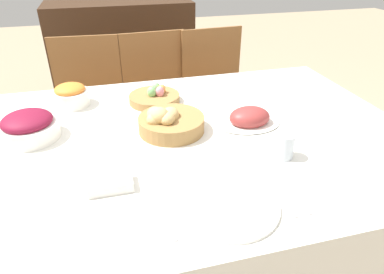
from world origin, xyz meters
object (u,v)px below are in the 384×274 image
object	(u,v)px
chair_far_center	(159,99)
sideboard	(124,62)
bread_basket	(169,122)
ham_platter	(249,118)
butter_dish	(110,183)
fork	(171,217)
carrot_bowl	(71,95)
dinner_plate	(229,205)
egg_basket	(155,97)
knife	(283,196)
chair_far_left	(90,106)
drinking_cup	(284,146)
chair_far_right	(217,93)
spoon	(292,195)
beet_salad_bowl	(28,126)

from	to	relation	value
chair_far_center	sideboard	size ratio (longest dim) A/B	0.78
bread_basket	ham_platter	distance (m)	0.32
butter_dish	chair_far_center	bearing A→B (deg)	74.07
sideboard	bread_basket	size ratio (longest dim) A/B	4.59
chair_far_center	fork	xyz separation A→B (m)	(-0.20, -1.38, 0.27)
chair_far_center	carrot_bowl	xyz separation A→B (m)	(-0.48, -0.57, 0.32)
dinner_plate	butter_dish	bearing A→B (deg)	151.59
chair_far_center	dinner_plate	xyz separation A→B (m)	(-0.03, -1.38, 0.27)
egg_basket	knife	size ratio (longest dim) A/B	1.31
fork	egg_basket	bearing A→B (deg)	87.99
bread_basket	dinner_plate	world-z (taller)	bread_basket
carrot_bowl	knife	bearing A→B (deg)	-52.99
ham_platter	fork	world-z (taller)	ham_platter
chair_far_left	drinking_cup	size ratio (longest dim) A/B	10.42
knife	fork	bearing A→B (deg)	-175.91
chair_far_right	dinner_plate	world-z (taller)	chair_far_right
spoon	ham_platter	bearing A→B (deg)	79.45
sideboard	dinner_plate	xyz separation A→B (m)	(0.12, -2.26, 0.28)
chair_far_left	sideboard	bearing A→B (deg)	76.04
egg_basket	knife	distance (m)	0.79
beet_salad_bowl	spoon	world-z (taller)	beet_salad_bowl
knife	butter_dish	xyz separation A→B (m)	(-0.48, 0.17, 0.01)
chair_far_center	egg_basket	size ratio (longest dim) A/B	3.99
egg_basket	butter_dish	xyz separation A→B (m)	(-0.23, -0.58, -0.01)
beet_salad_bowl	chair_far_center	bearing A→B (deg)	53.59
butter_dish	drinking_cup	bearing A→B (deg)	2.15
dinner_plate	spoon	distance (m)	0.19
dinner_plate	spoon	bearing A→B (deg)	0.00
knife	dinner_plate	bearing A→B (deg)	-175.91
carrot_bowl	egg_basket	bearing A→B (deg)	-9.13
chair_far_center	spoon	bearing A→B (deg)	-86.42
dinner_plate	bread_basket	bearing A→B (deg)	99.39
egg_basket	ham_platter	xyz separation A→B (m)	(0.33, -0.31, 0.00)
chair_far_right	butter_dish	size ratio (longest dim) A/B	6.92
egg_basket	knife	xyz separation A→B (m)	(0.25, -0.75, -0.02)
dinner_plate	chair_far_left	bearing A→B (deg)	106.39
spoon	egg_basket	bearing A→B (deg)	106.27
chair_far_center	chair_far_left	bearing A→B (deg)	176.90
chair_far_right	sideboard	world-z (taller)	sideboard
chair_far_left	chair_far_center	bearing A→B (deg)	3.85
egg_basket	knife	bearing A→B (deg)	-71.69
beet_salad_bowl	butter_dish	size ratio (longest dim) A/B	1.62
sideboard	carrot_bowl	world-z (taller)	sideboard
chair_far_left	knife	bearing A→B (deg)	-63.69
butter_dish	chair_far_left	bearing A→B (deg)	94.40
spoon	butter_dish	size ratio (longest dim) A/B	1.32
egg_basket	beet_salad_bowl	xyz separation A→B (m)	(-0.50, -0.21, 0.02)
butter_dish	fork	bearing A→B (deg)	-48.77
fork	butter_dish	xyz separation A→B (m)	(-0.15, 0.17, 0.01)
sideboard	knife	xyz separation A→B (m)	(0.28, -2.26, 0.28)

